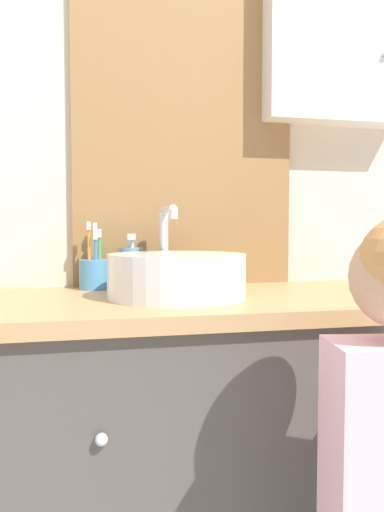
# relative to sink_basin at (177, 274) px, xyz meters

# --- Properties ---
(wall_back) EXTENTS (3.20, 0.18, 2.50)m
(wall_back) POSITION_rel_sink_basin_xyz_m (0.10, 0.30, 0.43)
(wall_back) COLOR beige
(wall_back) RESTS_ON ground_plane
(vanity_counter) EXTENTS (1.17, 0.53, 0.79)m
(vanity_counter) POSITION_rel_sink_basin_xyz_m (0.07, 0.01, -0.45)
(vanity_counter) COLOR #4C4742
(vanity_counter) RESTS_ON ground_plane
(sink_basin) EXTENTS (0.33, 0.38, 0.22)m
(sink_basin) POSITION_rel_sink_basin_xyz_m (0.00, 0.00, 0.00)
(sink_basin) COLOR white
(sink_basin) RESTS_ON vanity_counter
(toothbrush_holder) EXTENTS (0.08, 0.08, 0.18)m
(toothbrush_holder) POSITION_rel_sink_basin_xyz_m (-0.19, 0.20, -0.01)
(toothbrush_holder) COLOR #4C93C6
(toothbrush_holder) RESTS_ON vanity_counter
(soap_dispenser) EXTENTS (0.06, 0.06, 0.15)m
(soap_dispenser) POSITION_rel_sink_basin_xyz_m (-0.09, 0.20, 0.00)
(soap_dispenser) COLOR #6B93B2
(soap_dispenser) RESTS_ON vanity_counter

